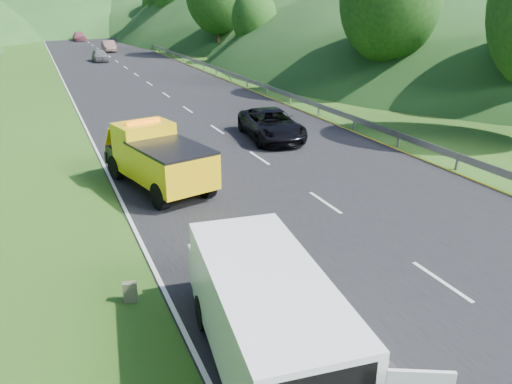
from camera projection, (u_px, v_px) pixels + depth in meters
name	position (u px, v px, depth m)	size (l,w,h in m)	color
ground	(306.00, 270.00, 13.90)	(320.00, 320.00, 0.00)	#38661E
road_surface	(136.00, 75.00, 49.18)	(14.00, 200.00, 0.02)	black
guardrail	(175.00, 58.00, 62.58)	(0.06, 140.00, 1.52)	gray
tree_line_right	(246.00, 49.00, 73.71)	(14.00, 140.00, 14.00)	#2E591A
hills_backdrop	(80.00, 27.00, 131.38)	(201.00, 288.60, 44.00)	#2D5B23
tow_truck	(157.00, 157.00, 19.53)	(3.45, 6.25, 2.54)	black
white_van	(264.00, 313.00, 9.79)	(3.52, 6.71, 2.29)	black
woman	(217.00, 296.00, 12.70)	(0.66, 0.48, 1.81)	white
child	(284.00, 310.00, 12.11)	(0.48, 0.37, 0.99)	#BBC167
suitcase	(130.00, 292.00, 12.36)	(0.33, 0.19, 0.54)	#605F48
passing_suv	(271.00, 139.00, 26.83)	(2.55, 5.53, 1.54)	black
dist_car_a	(100.00, 62.00, 59.45)	(1.64, 4.08, 1.39)	#545559
dist_car_b	(109.00, 52.00, 70.44)	(1.57, 4.51, 1.49)	brown
dist_car_c	(80.00, 41.00, 88.21)	(2.06, 5.05, 1.47)	#82414E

